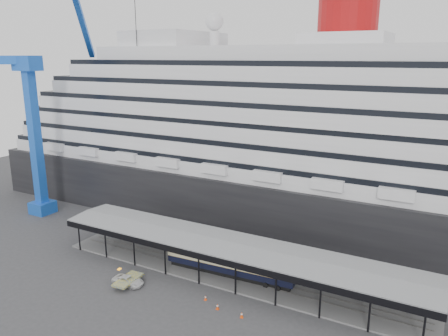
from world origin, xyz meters
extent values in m
plane|color=#38383A|center=(0.00, 0.00, 0.00)|extent=(200.00, 200.00, 0.00)
cube|color=black|center=(0.00, 32.00, 5.00)|extent=(130.00, 30.00, 10.00)
cylinder|color=#AB0D0F|center=(8.00, 32.00, 37.40)|extent=(10.00, 10.00, 9.00)
sphere|color=silver|center=(-18.00, 32.00, 37.70)|extent=(3.60, 3.60, 3.60)
cube|color=slate|center=(0.00, 5.00, 0.12)|extent=(56.00, 8.00, 0.24)
cube|color=slate|center=(0.00, 4.28, 0.28)|extent=(54.00, 0.08, 0.10)
cube|color=slate|center=(0.00, 5.72, 0.28)|extent=(54.00, 0.08, 0.10)
cube|color=black|center=(0.00, 0.50, 4.45)|extent=(56.00, 0.18, 0.90)
cube|color=black|center=(0.00, 9.50, 4.45)|extent=(56.00, 0.18, 0.90)
cube|color=slate|center=(0.00, 5.00, 5.18)|extent=(56.00, 9.00, 0.24)
cube|color=blue|center=(-46.00, 10.00, 1.20)|extent=(4.00, 4.00, 2.40)
cube|color=blue|center=(-46.00, 10.00, 15.40)|extent=(1.80, 1.80, 26.00)
cube|color=blue|center=(-46.00, 10.00, 29.80)|extent=(5.00, 3.20, 2.80)
cube|color=blue|center=(-37.61, 15.88, 39.20)|extent=(12.92, 17.86, 16.80)
cube|color=blue|center=(-48.87, 7.99, 30.40)|extent=(5.83, 4.75, 1.60)
cylinder|color=black|center=(-29.22, 21.75, 23.60)|extent=(0.12, 0.12, 47.21)
imported|color=silver|center=(-11.42, -4.13, 0.63)|extent=(4.68, 2.40, 1.27)
cube|color=black|center=(-0.12, 5.00, 0.55)|extent=(18.78, 3.16, 0.62)
cube|color=black|center=(-0.12, 5.00, 1.35)|extent=(19.69, 3.57, 0.98)
cube|color=beige|center=(-0.12, 5.00, 2.42)|extent=(19.70, 3.61, 1.16)
cube|color=black|center=(-0.12, 5.00, 3.18)|extent=(19.69, 3.57, 0.36)
cube|color=#EC430D|center=(0.12, -2.31, 0.01)|extent=(0.38, 0.38, 0.03)
cone|color=#EC430D|center=(0.12, -2.31, 0.36)|extent=(0.32, 0.32, 0.67)
cylinder|color=white|center=(0.12, -2.31, 0.42)|extent=(0.22, 0.22, 0.13)
cube|color=#DB3E0C|center=(2.56, -3.43, 0.02)|extent=(0.44, 0.44, 0.03)
cone|color=#DB3E0C|center=(2.56, -3.43, 0.41)|extent=(0.37, 0.37, 0.78)
cylinder|color=white|center=(2.56, -3.43, 0.48)|extent=(0.25, 0.25, 0.15)
cube|color=#E9490C|center=(6.06, -3.60, 0.02)|extent=(0.53, 0.53, 0.03)
cone|color=#E9490C|center=(6.06, -3.60, 0.40)|extent=(0.45, 0.45, 0.77)
cylinder|color=white|center=(6.06, -3.60, 0.48)|extent=(0.25, 0.25, 0.15)
camera|label=1|loc=(26.81, -46.09, 31.12)|focal=35.00mm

